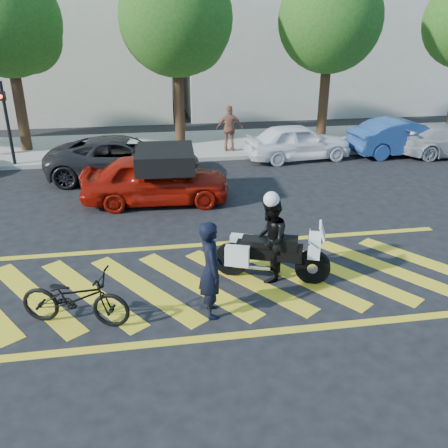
{
  "coord_description": "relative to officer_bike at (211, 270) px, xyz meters",
  "views": [
    {
      "loc": [
        -1.42,
        -8.78,
        5.21
      ],
      "look_at": [
        0.13,
        0.72,
        1.05
      ],
      "focal_mm": 38.0,
      "sensor_mm": 36.0,
      "label": 1
    }
  ],
  "objects": [
    {
      "name": "ground",
      "position": [
        0.42,
        1.12,
        -0.96
      ],
      "size": [
        90.0,
        90.0,
        0.0
      ],
      "primitive_type": "plane",
      "color": "black",
      "rests_on": "ground"
    },
    {
      "name": "sidewalk",
      "position": [
        0.42,
        13.12,
        -0.88
      ],
      "size": [
        60.0,
        5.0,
        0.15
      ],
      "primitive_type": "cube",
      "color": "#9E998E",
      "rests_on": "ground"
    },
    {
      "name": "crosswalk",
      "position": [
        0.38,
        1.12,
        -0.95
      ],
      "size": [
        12.33,
        4.0,
        0.01
      ],
      "color": "yellow",
      "rests_on": "ground"
    },
    {
      "name": "building_left",
      "position": [
        -7.58,
        22.12,
        4.04
      ],
      "size": [
        16.0,
        8.0,
        10.0
      ],
      "primitive_type": "cube",
      "color": "beige",
      "rests_on": "ground"
    },
    {
      "name": "building_right",
      "position": [
        9.42,
        22.12,
        4.54
      ],
      "size": [
        16.0,
        8.0,
        11.0
      ],
      "primitive_type": "cube",
      "color": "beige",
      "rests_on": "ground"
    },
    {
      "name": "tree_left",
      "position": [
        -5.95,
        13.19,
        4.04
      ],
      "size": [
        4.2,
        4.2,
        7.26
      ],
      "color": "black",
      "rests_on": "ground"
    },
    {
      "name": "tree_center",
      "position": [
        0.55,
        13.19,
        4.14
      ],
      "size": [
        4.6,
        4.6,
        7.56
      ],
      "color": "black",
      "rests_on": "ground"
    },
    {
      "name": "tree_right",
      "position": [
        7.05,
        13.19,
        4.09
      ],
      "size": [
        4.4,
        4.4,
        7.41
      ],
      "color": "black",
      "rests_on": "ground"
    },
    {
      "name": "signal_pole",
      "position": [
        -6.08,
        10.86,
        0.96
      ],
      "size": [
        0.28,
        0.43,
        3.2
      ],
      "color": "black",
      "rests_on": "ground"
    },
    {
      "name": "officer_bike",
      "position": [
        0.0,
        0.0,
        0.0
      ],
      "size": [
        0.47,
        0.71,
        1.91
      ],
      "primitive_type": "imported",
      "rotation": [
        0.0,
        0.0,
        1.59
      ],
      "color": "black",
      "rests_on": "ground"
    },
    {
      "name": "bicycle",
      "position": [
        -2.5,
        0.09,
        -0.42
      ],
      "size": [
        2.17,
        1.28,
        1.08
      ],
      "primitive_type": "imported",
      "rotation": [
        0.0,
        0.0,
        1.28
      ],
      "color": "black",
      "rests_on": "ground"
    },
    {
      "name": "police_motorcycle",
      "position": [
        1.43,
        1.14,
        -0.35
      ],
      "size": [
        2.4,
        1.29,
        1.11
      ],
      "rotation": [
        0.0,
        0.0,
        -0.36
      ],
      "color": "black",
      "rests_on": "ground"
    },
    {
      "name": "officer_moto",
      "position": [
        1.41,
        1.13,
        -0.03
      ],
      "size": [
        0.97,
        1.09,
        1.85
      ],
      "primitive_type": "imported",
      "rotation": [
        0.0,
        0.0,
        -1.93
      ],
      "color": "black",
      "rests_on": "ground"
    },
    {
      "name": "red_convertible",
      "position": [
        -0.84,
        6.26,
        -0.2
      ],
      "size": [
        4.52,
        2.01,
        1.51
      ],
      "primitive_type": "imported",
      "rotation": [
        0.0,
        0.0,
        1.52
      ],
      "color": "#951006",
      "rests_on": "ground"
    },
    {
      "name": "parked_mid_left",
      "position": [
        -1.88,
        8.92,
        -0.22
      ],
      "size": [
        5.42,
        2.78,
        1.46
      ],
      "primitive_type": "imported",
      "rotation": [
        0.0,
        0.0,
        1.5
      ],
      "color": "black",
      "rests_on": "ground"
    },
    {
      "name": "parked_mid_right",
      "position": [
        4.92,
        10.32,
        -0.24
      ],
      "size": [
        4.37,
        2.15,
        1.44
      ],
      "primitive_type": "imported",
      "rotation": [
        0.0,
        0.0,
        1.68
      ],
      "color": "white",
      "rests_on": "ground"
    },
    {
      "name": "parked_right",
      "position": [
        9.44,
        10.32,
        -0.22
      ],
      "size": [
        4.61,
        1.91,
        1.48
      ],
      "primitive_type": "imported",
      "rotation": [
        0.0,
        0.0,
        1.65
      ],
      "color": "navy",
      "rests_on": "ground"
    },
    {
      "name": "pedestrian_right",
      "position": [
        2.36,
        11.54,
        0.13
      ],
      "size": [
        1.16,
        0.63,
        1.87
      ],
      "primitive_type": "imported",
      "rotation": [
        0.0,
        0.0,
        2.98
      ],
      "color": "#945A43",
      "rests_on": "sidewalk"
    }
  ]
}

